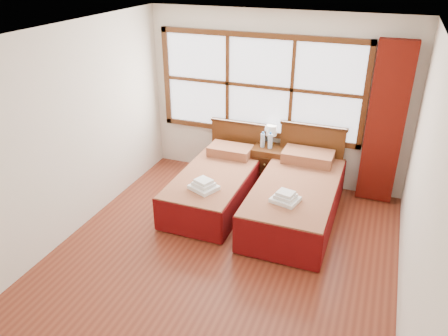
% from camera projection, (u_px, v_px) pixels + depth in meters
% --- Properties ---
extents(floor, '(4.50, 4.50, 0.00)m').
position_uv_depth(floor, '(222.00, 257.00, 5.27)').
color(floor, brown).
rests_on(floor, ground).
extents(ceiling, '(4.50, 4.50, 0.00)m').
position_uv_depth(ceiling, '(221.00, 35.00, 4.11)').
color(ceiling, white).
rests_on(ceiling, wall_back).
extents(wall_back, '(4.00, 0.00, 4.00)m').
position_uv_depth(wall_back, '(275.00, 100.00, 6.57)').
color(wall_back, silver).
rests_on(wall_back, floor).
extents(wall_left, '(0.00, 4.50, 4.50)m').
position_uv_depth(wall_left, '(69.00, 135.00, 5.32)').
color(wall_left, silver).
rests_on(wall_left, floor).
extents(wall_right, '(0.00, 4.50, 4.50)m').
position_uv_depth(wall_right, '(422.00, 193.00, 4.05)').
color(wall_right, silver).
rests_on(wall_right, floor).
extents(window, '(3.16, 0.06, 1.56)m').
position_uv_depth(window, '(259.00, 86.00, 6.53)').
color(window, white).
rests_on(window, wall_back).
extents(curtain, '(0.50, 0.16, 2.30)m').
position_uv_depth(curtain, '(385.00, 125.00, 6.00)').
color(curtain, '#621109').
rests_on(curtain, wall_back).
extents(bed_left, '(0.96, 1.98, 0.93)m').
position_uv_depth(bed_left, '(216.00, 184.00, 6.32)').
color(bed_left, '#351A0B').
rests_on(bed_left, floor).
extents(bed_right, '(1.06, 2.08, 1.03)m').
position_uv_depth(bed_right, '(296.00, 197.00, 5.93)').
color(bed_right, '#351A0B').
rests_on(bed_right, floor).
extents(nightstand, '(0.47, 0.47, 0.63)m').
position_uv_depth(nightstand, '(268.00, 166.00, 6.79)').
color(nightstand, '#502911').
rests_on(nightstand, floor).
extents(towels_left, '(0.42, 0.40, 0.14)m').
position_uv_depth(towels_left, '(204.00, 185.00, 5.73)').
color(towels_left, white).
rests_on(towels_left, bed_left).
extents(towels_right, '(0.37, 0.34, 0.13)m').
position_uv_depth(towels_right, '(285.00, 198.00, 5.35)').
color(towels_right, white).
rests_on(towels_right, bed_right).
extents(lamp, '(0.16, 0.16, 0.31)m').
position_uv_depth(lamp, '(271.00, 131.00, 6.66)').
color(lamp, gold).
rests_on(lamp, nightstand).
extents(bottle_near, '(0.06, 0.06, 0.24)m').
position_uv_depth(bottle_near, '(263.00, 140.00, 6.62)').
color(bottle_near, silver).
rests_on(bottle_near, nightstand).
extents(bottle_far, '(0.07, 0.07, 0.26)m').
position_uv_depth(bottle_far, '(270.00, 141.00, 6.57)').
color(bottle_far, silver).
rests_on(bottle_far, nightstand).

